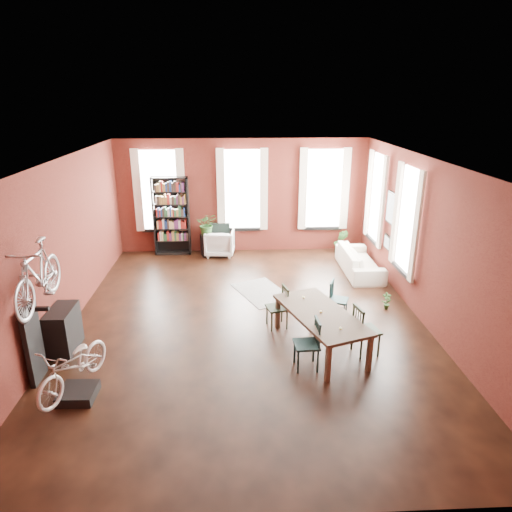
{
  "coord_description": "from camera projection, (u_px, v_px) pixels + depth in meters",
  "views": [
    {
      "loc": [
        -0.22,
        -8.2,
        4.33
      ],
      "look_at": [
        0.2,
        0.6,
        1.19
      ],
      "focal_mm": 32.0,
      "sensor_mm": 36.0,
      "label": 1
    }
  ],
  "objects": [
    {
      "name": "room",
      "position": [
        258.0,
        211.0,
        9.05
      ],
      "size": [
        9.0,
        9.04,
        3.22
      ],
      "color": "black",
      "rests_on": "ground"
    },
    {
      "name": "dining_table",
      "position": [
        320.0,
        330.0,
        8.14
      ],
      "size": [
        1.56,
        2.24,
        0.7
      ],
      "primitive_type": "cube",
      "rotation": [
        0.0,
        0.0,
        0.34
      ],
      "color": "#4E3D2E",
      "rests_on": "ground"
    },
    {
      "name": "dining_chair_a",
      "position": [
        307.0,
        344.0,
        7.51
      ],
      "size": [
        0.42,
        0.42,
        0.87
      ],
      "primitive_type": "cube",
      "rotation": [
        0.0,
        0.0,
        -1.52
      ],
      "color": "#183434",
      "rests_on": "ground"
    },
    {
      "name": "dining_chair_b",
      "position": [
        277.0,
        307.0,
        8.86
      ],
      "size": [
        0.46,
        0.46,
        0.83
      ],
      "primitive_type": "cube",
      "rotation": [
        0.0,
        0.0,
        -1.34
      ],
      "color": "black",
      "rests_on": "ground"
    },
    {
      "name": "dining_chair_c",
      "position": [
        366.0,
        330.0,
        7.93
      ],
      "size": [
        0.5,
        0.5,
        0.91
      ],
      "primitive_type": "cube",
      "rotation": [
        0.0,
        0.0,
        1.8
      ],
      "color": "black",
      "rests_on": "ground"
    },
    {
      "name": "dining_chair_d",
      "position": [
        339.0,
        300.0,
        9.25
      ],
      "size": [
        0.47,
        0.47,
        0.78
      ],
      "primitive_type": "cube",
      "rotation": [
        0.0,
        0.0,
        1.16
      ],
      "color": "#193738",
      "rests_on": "ground"
    },
    {
      "name": "bookshelf",
      "position": [
        171.0,
        216.0,
        12.77
      ],
      "size": [
        1.0,
        0.32,
        2.2
      ],
      "primitive_type": "cube",
      "color": "black",
      "rests_on": "ground"
    },
    {
      "name": "white_armchair",
      "position": [
        220.0,
        241.0,
        12.87
      ],
      "size": [
        0.84,
        0.8,
        0.8
      ],
      "primitive_type": "imported",
      "rotation": [
        0.0,
        0.0,
        3.05
      ],
      "color": "silver",
      "rests_on": "ground"
    },
    {
      "name": "cream_sofa",
      "position": [
        360.0,
        257.0,
        11.62
      ],
      "size": [
        0.61,
        2.08,
        0.81
      ],
      "primitive_type": "imported",
      "rotation": [
        0.0,
        0.0,
        1.57
      ],
      "color": "beige",
      "rests_on": "ground"
    },
    {
      "name": "striped_rug",
      "position": [
        262.0,
        292.0,
        10.53
      ],
      "size": [
        1.5,
        1.79,
        0.01
      ],
      "primitive_type": "cube",
      "rotation": [
        0.0,
        0.0,
        0.42
      ],
      "color": "black",
      "rests_on": "ground"
    },
    {
      "name": "bike_trainer",
      "position": [
        78.0,
        393.0,
        6.86
      ],
      "size": [
        0.54,
        0.54,
        0.15
      ],
      "primitive_type": "cube",
      "rotation": [
        0.0,
        0.0,
        -0.02
      ],
      "color": "black",
      "rests_on": "ground"
    },
    {
      "name": "bike_wall_rack",
      "position": [
        33.0,
        344.0,
        7.11
      ],
      "size": [
        0.16,
        0.6,
        1.3
      ],
      "primitive_type": "cube",
      "color": "black",
      "rests_on": "ground"
    },
    {
      "name": "console_table",
      "position": [
        64.0,
        330.0,
        8.05
      ],
      "size": [
        0.4,
        0.8,
        0.8
      ],
      "primitive_type": "cube",
      "color": "black",
      "rests_on": "ground"
    },
    {
      "name": "plant_stand",
      "position": [
        207.0,
        245.0,
        12.84
      ],
      "size": [
        0.39,
        0.39,
        0.62
      ],
      "primitive_type": "cube",
      "rotation": [
        0.0,
        0.0,
        0.34
      ],
      "color": "black",
      "rests_on": "ground"
    },
    {
      "name": "plant_by_sofa",
      "position": [
        340.0,
        248.0,
        13.09
      ],
      "size": [
        0.58,
        0.79,
        0.32
      ],
      "primitive_type": "imported",
      "rotation": [
        0.0,
        0.0,
        -0.3
      ],
      "color": "#275421",
      "rests_on": "ground"
    },
    {
      "name": "plant_small",
      "position": [
        386.0,
        306.0,
        9.7
      ],
      "size": [
        0.24,
        0.39,
        0.13
      ],
      "primitive_type": "imported",
      "rotation": [
        0.0,
        0.0,
        0.12
      ],
      "color": "#295020",
      "rests_on": "ground"
    },
    {
      "name": "bicycle_floor",
      "position": [
        70.0,
        344.0,
        6.61
      ],
      "size": [
        0.77,
        0.93,
        1.51
      ],
      "primitive_type": "imported",
      "rotation": [
        0.0,
        0.0,
        -0.35
      ],
      "color": "beige",
      "rests_on": "bike_trainer"
    },
    {
      "name": "bicycle_hung",
      "position": [
        34.0,
        254.0,
        6.63
      ],
      "size": [
        0.47,
        1.0,
        1.66
      ],
      "primitive_type": "imported",
      "color": "#A5A8AD",
      "rests_on": "bike_wall_rack"
    },
    {
      "name": "plant_on_stand",
      "position": [
        207.0,
        226.0,
        12.66
      ],
      "size": [
        0.58,
        0.64,
        0.48
      ],
      "primitive_type": "imported",
      "rotation": [
        0.0,
        0.0,
        0.04
      ],
      "color": "#275120",
      "rests_on": "plant_stand"
    }
  ]
}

